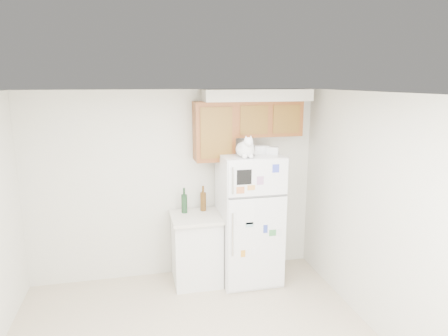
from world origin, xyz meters
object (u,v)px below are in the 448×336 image
object	(u,v)px
base_counter	(196,248)
storage_box_back	(261,149)
cat	(246,149)
storage_box_front	(272,150)
refrigerator	(249,218)
bottle_green	(184,200)
bottle_amber	(203,198)

from	to	relation	value
base_counter	storage_box_back	distance (m)	1.54
cat	storage_box_front	bearing A→B (deg)	20.59
storage_box_back	storage_box_front	size ratio (longest dim) A/B	1.20
refrigerator	storage_box_front	xyz separation A→B (m)	(0.28, -0.04, 0.89)
bottle_green	bottle_amber	size ratio (longest dim) A/B	0.99
storage_box_front	bottle_amber	distance (m)	1.11
storage_box_front	bottle_green	bearing A→B (deg)	-168.60
bottle_green	bottle_amber	xyz separation A→B (m)	(0.25, 0.03, 0.00)
cat	base_counter	bearing A→B (deg)	155.87
cat	bottle_green	distance (m)	1.09
cat	bottle_green	world-z (taller)	cat
bottle_amber	base_counter	bearing A→B (deg)	-127.35
base_counter	bottle_green	xyz separation A→B (m)	(-0.13, 0.13, 0.62)
refrigerator	storage_box_back	world-z (taller)	storage_box_back
base_counter	storage_box_front	distance (m)	1.61
bottle_green	cat	bearing A→B (deg)	-28.62
cat	storage_box_back	xyz separation A→B (m)	(0.26, 0.22, -0.06)
bottle_green	storage_box_front	bearing A→B (deg)	-12.46
storage_box_back	bottle_amber	bearing A→B (deg)	169.39
base_counter	cat	bearing A→B (deg)	-24.13
cat	bottle_amber	distance (m)	0.95
refrigerator	bottle_green	size ratio (longest dim) A/B	5.10
storage_box_back	bottle_amber	world-z (taller)	storage_box_back
cat	bottle_green	bearing A→B (deg)	151.38
bottle_amber	bottle_green	bearing A→B (deg)	-172.53
cat	refrigerator	bearing A→B (deg)	60.04
base_counter	cat	size ratio (longest dim) A/B	2.28
storage_box_back	bottle_green	size ratio (longest dim) A/B	0.54
bottle_green	storage_box_back	bearing A→B (deg)	-10.14
base_counter	storage_box_back	world-z (taller)	storage_box_back
base_counter	bottle_amber	xyz separation A→B (m)	(0.12, 0.16, 0.63)
bottle_amber	refrigerator	bearing A→B (deg)	-22.60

